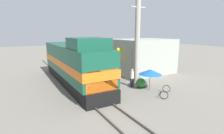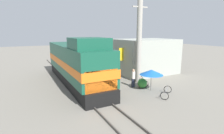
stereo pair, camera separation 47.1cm
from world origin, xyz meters
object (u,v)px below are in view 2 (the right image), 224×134
at_px(vendor_umbrella, 151,72).
at_px(bicycle, 142,81).
at_px(locomotive, 76,64).
at_px(utility_pole, 139,41).
at_px(billboard_sign, 127,55).
at_px(person_bystander, 133,77).
at_px(bicycle_spare, 166,92).

distance_m(vendor_umbrella, bicycle, 2.28).
height_order(vendor_umbrella, bicycle, vendor_umbrella).
relative_size(locomotive, utility_pole, 1.58).
distance_m(billboard_sign, person_bystander, 4.43).
height_order(vendor_umbrella, person_bystander, vendor_umbrella).
height_order(locomotive, person_bystander, locomotive).
distance_m(vendor_umbrella, bicycle_spare, 2.30).
bearing_deg(utility_pole, vendor_umbrella, -100.90).
bearing_deg(billboard_sign, bicycle_spare, -94.54).
xyz_separation_m(utility_pole, person_bystander, (-1.44, -1.22, -3.49)).
bearing_deg(bicycle_spare, person_bystander, 159.84).
relative_size(vendor_umbrella, person_bystander, 1.18).
distance_m(locomotive, person_bystander, 6.01).
bearing_deg(person_bystander, billboard_sign, 66.91).
relative_size(person_bystander, bicycle, 0.89).
relative_size(vendor_umbrella, billboard_sign, 0.61).
bearing_deg(bicycle, vendor_umbrella, 99.63).
xyz_separation_m(vendor_umbrella, bicycle_spare, (0.14, -1.83, -1.39)).
bearing_deg(person_bystander, locomotive, 141.00).
bearing_deg(locomotive, person_bystander, -39.00).
bearing_deg(locomotive, utility_pole, -22.51).
height_order(utility_pole, bicycle, utility_pole).
relative_size(locomotive, person_bystander, 7.75).
height_order(billboard_sign, person_bystander, billboard_sign).
xyz_separation_m(utility_pole, bicycle_spare, (-0.40, -4.61, -4.14)).
bearing_deg(bicycle, utility_pole, -78.57).
distance_m(billboard_sign, bicycle, 4.24).
relative_size(utility_pole, vendor_umbrella, 4.15).
bearing_deg(billboard_sign, bicycle, -95.53).
bearing_deg(bicycle_spare, billboard_sign, 138.17).
distance_m(vendor_umbrella, billboard_sign, 5.48).
bearing_deg(bicycle, person_bystander, 30.91).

